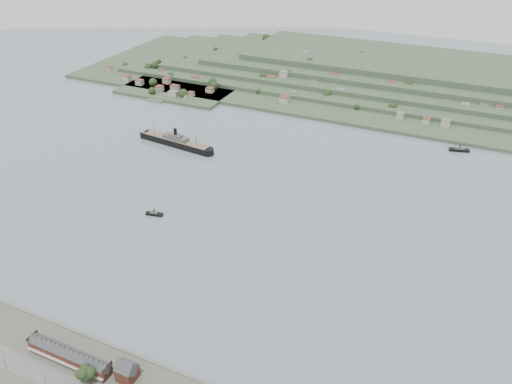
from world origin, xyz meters
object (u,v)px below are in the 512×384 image
at_px(steamship, 173,141).
at_px(fig_tree, 85,373).
at_px(gabled_building, 127,371).
at_px(tugboat, 154,214).
at_px(terrace_row, 69,355).

bearing_deg(steamship, fig_tree, -66.32).
height_order(gabled_building, tugboat, gabled_building).
bearing_deg(gabled_building, steamship, 117.83).
xyz_separation_m(gabled_building, fig_tree, (-18.85, -11.56, 1.07)).
relative_size(terrace_row, tugboat, 3.68).
bearing_deg(fig_tree, steamship, 113.68).
xyz_separation_m(terrace_row, tugboat, (-44.42, 149.25, -5.24)).
bearing_deg(fig_tree, terrace_row, 157.99).
relative_size(tugboat, fig_tree, 1.27).
bearing_deg(tugboat, terrace_row, -73.43).
distance_m(terrace_row, gabled_building, 37.74).
height_order(terrace_row, gabled_building, gabled_building).
height_order(terrace_row, fig_tree, fig_tree).
relative_size(gabled_building, tugboat, 0.93).
bearing_deg(steamship, terrace_row, -69.08).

